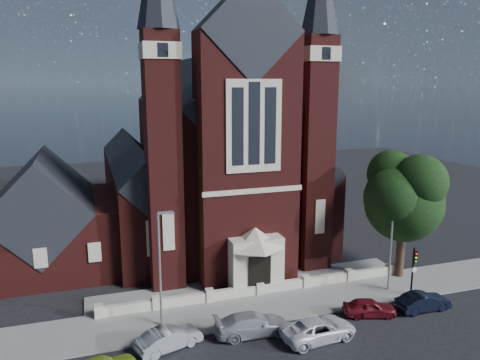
% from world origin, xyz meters
% --- Properties ---
extents(ground, '(120.00, 120.00, 0.00)m').
position_xyz_m(ground, '(0.00, 15.00, 0.00)').
color(ground, black).
rests_on(ground, ground).
extents(pavement_strip, '(60.00, 5.00, 0.12)m').
position_xyz_m(pavement_strip, '(0.00, 4.50, 0.00)').
color(pavement_strip, slate).
rests_on(pavement_strip, ground).
extents(forecourt_paving, '(26.00, 3.00, 0.14)m').
position_xyz_m(forecourt_paving, '(0.00, 8.50, 0.00)').
color(forecourt_paving, slate).
rests_on(forecourt_paving, ground).
extents(forecourt_wall, '(24.00, 0.40, 0.90)m').
position_xyz_m(forecourt_wall, '(0.00, 6.50, 0.00)').
color(forecourt_wall, '#BEB297').
rests_on(forecourt_wall, ground).
extents(church, '(20.01, 34.90, 29.20)m').
position_xyz_m(church, '(-0.00, 22.94, 8.19)').
color(church, '#4C1614').
rests_on(church, ground).
extents(parish_hall, '(12.00, 12.20, 10.24)m').
position_xyz_m(parish_hall, '(-16.00, 18.00, 4.01)').
color(parish_hall, '#4C1614').
rests_on(parish_hall, ground).
extents(street_tree, '(6.40, 6.60, 10.70)m').
position_xyz_m(street_tree, '(12.60, 5.71, 6.96)').
color(street_tree, black).
rests_on(street_tree, ground).
extents(street_lamp_left, '(1.16, 0.22, 8.09)m').
position_xyz_m(street_lamp_left, '(-7.91, 4.00, 4.60)').
color(street_lamp_left, gray).
rests_on(street_lamp_left, ground).
extents(street_lamp_right, '(1.16, 0.22, 8.09)m').
position_xyz_m(street_lamp_right, '(10.09, 4.00, 4.60)').
color(street_lamp_right, gray).
rests_on(street_lamp_right, ground).
extents(traffic_signal, '(0.28, 0.42, 4.00)m').
position_xyz_m(traffic_signal, '(11.00, 2.43, 2.58)').
color(traffic_signal, black).
rests_on(traffic_signal, ground).
extents(car_silver_a, '(4.42, 2.65, 1.38)m').
position_xyz_m(car_silver_a, '(-7.99, 1.21, 0.69)').
color(car_silver_a, gray).
rests_on(car_silver_a, ground).
extents(car_silver_b, '(5.05, 2.22, 1.44)m').
position_xyz_m(car_silver_b, '(-2.52, 1.18, 0.72)').
color(car_silver_b, '#94969A').
rests_on(car_silver_b, ground).
extents(car_white_suv, '(5.21, 2.78, 1.39)m').
position_xyz_m(car_white_suv, '(1.36, -0.71, 0.70)').
color(car_white_suv, white).
rests_on(car_white_suv, ground).
extents(car_dark_red, '(3.98, 2.48, 1.26)m').
position_xyz_m(car_dark_red, '(6.23, 0.92, 0.63)').
color(car_dark_red, maroon).
rests_on(car_dark_red, ground).
extents(car_navy, '(4.05, 1.42, 1.33)m').
position_xyz_m(car_navy, '(10.39, 0.40, 0.67)').
color(car_navy, black).
rests_on(car_navy, ground).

